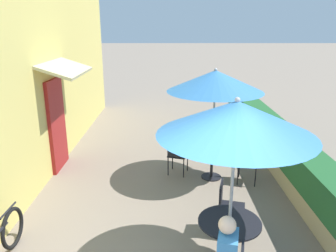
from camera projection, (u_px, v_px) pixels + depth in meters
The scene contains 10 objects.
cafe_facade_wall at pixel (53, 77), 7.63m from camera, with size 0.98×10.79×4.20m.
planter_hedge at pixel (273, 139), 8.10m from camera, with size 0.60×9.79×1.01m.
patio_table_near at pixel (230, 232), 4.48m from camera, with size 0.86×0.86×0.70m.
patio_umbrella_near at pixel (237, 118), 4.00m from camera, with size 1.99×1.99×2.42m.
cafe_chair_near_right at pixel (228, 204), 5.22m from camera, with size 0.48×0.48×0.87m.
patio_table_mid at pixel (213, 155), 7.13m from camera, with size 0.86×0.86×0.70m.
patio_umbrella_mid at pixel (216, 81), 6.65m from camera, with size 1.99×1.99×2.42m.
cafe_chair_mid_left at pixel (178, 153), 7.28m from camera, with size 0.50×0.50×0.87m.
cafe_chair_mid_right at pixel (249, 158), 6.99m from camera, with size 0.50×0.50×0.87m.
coffee_cup_mid at pixel (216, 146), 7.06m from camera, with size 0.07×0.07×0.09m.
Camera 1 is at (0.17, -2.35, 3.25)m, focal length 35.00 mm.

